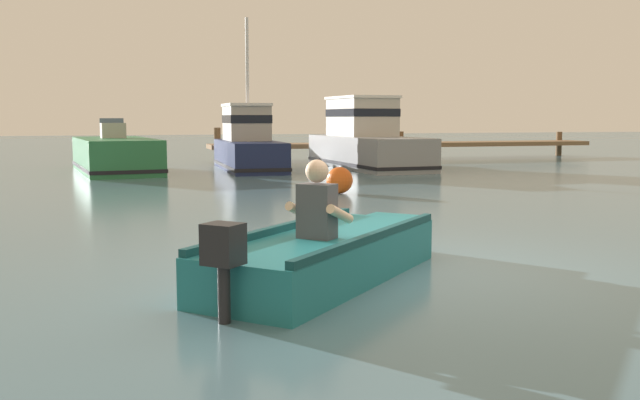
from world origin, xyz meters
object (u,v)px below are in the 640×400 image
at_px(moored_boat_green, 116,156).
at_px(moored_boat_grey, 366,141).
at_px(moored_boat_navy, 248,145).
at_px(mooring_buoy, 340,180).
at_px(rowboat_with_person, 328,254).

relative_size(moored_boat_green, moored_boat_grey, 0.86).
distance_m(moored_boat_navy, moored_boat_grey, 3.77).
bearing_deg(mooring_buoy, rowboat_with_person, -108.56).
xyz_separation_m(moored_boat_green, moored_boat_grey, (7.66, -0.16, 0.36)).
relative_size(rowboat_with_person, mooring_buoy, 5.52).
height_order(moored_boat_grey, mooring_buoy, moored_boat_grey).
relative_size(moored_boat_grey, mooring_buoy, 10.83).
height_order(rowboat_with_person, moored_boat_grey, moored_boat_grey).
bearing_deg(moored_boat_navy, rowboat_with_person, -97.44).
height_order(moored_boat_green, mooring_buoy, moored_boat_green).
bearing_deg(moored_boat_grey, mooring_buoy, -113.77).
bearing_deg(moored_boat_grey, moored_boat_green, 178.81).
distance_m(moored_boat_green, mooring_buoy, 8.64).
height_order(moored_boat_green, moored_boat_navy, moored_boat_navy).
bearing_deg(moored_boat_green, moored_boat_navy, -0.29).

